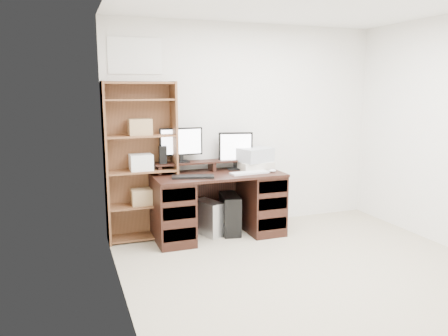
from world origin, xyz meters
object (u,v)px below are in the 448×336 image
tower_black (230,214)px  bookshelf (141,160)px  desk (218,203)px  tower_silver (209,218)px  monitor_wide (181,143)px  printer (255,166)px  monitor_small (236,149)px

tower_black → bookshelf: 1.24m
desk → tower_silver: bearing=141.4°
tower_silver → monitor_wide: bearing=131.9°
printer → monitor_wide: bearing=166.8°
printer → bookshelf: size_ratio=0.22×
desk → monitor_small: bearing=31.3°
tower_silver → tower_black: tower_black is taller
printer → tower_silver: size_ratio=0.96×
monitor_small → desk: bearing=-134.8°
monitor_wide → tower_black: 1.03m
monitor_small → tower_silver: monitor_small is taller
monitor_wide → desk: bearing=-31.4°
desk → tower_black: size_ratio=3.02×
tower_black → printer: bearing=15.3°
tower_silver → bookshelf: bookshelf is taller
monitor_wide → tower_black: bearing=-18.4°
desk → bookshelf: bearing=165.9°
printer → bookshelf: bookshelf is taller
desk → bookshelf: bookshelf is taller
monitor_small → printer: 0.31m
monitor_small → tower_silver: size_ratio=1.11×
tower_black → monitor_small: bearing=57.9°
monitor_wide → printer: 0.94m
monitor_wide → printer: (0.88, -0.16, -0.30)m
desk → monitor_wide: (-0.37, 0.23, 0.71)m
monitor_small → tower_black: monitor_small is taller
printer → tower_black: printer is taller
monitor_wide → printer: bearing=-9.9°
tower_silver → tower_black: 0.26m
printer → tower_black: (-0.34, -0.03, -0.57)m
desk → tower_black: bearing=15.2°
bookshelf → monitor_wide: bearing=1.8°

